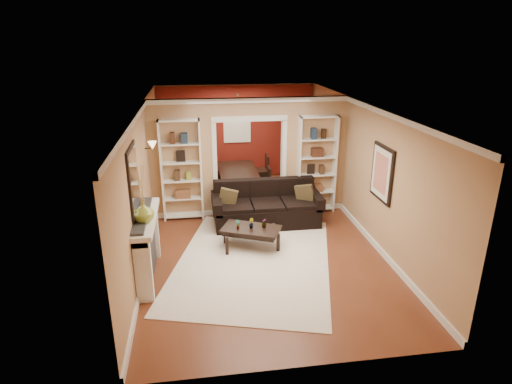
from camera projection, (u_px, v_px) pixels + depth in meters
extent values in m
plane|color=brown|center=(257.00, 233.00, 9.16)|extent=(8.00, 8.00, 0.00)
plane|color=white|center=(257.00, 106.00, 8.23)|extent=(8.00, 8.00, 0.00)
plane|color=tan|center=(237.00, 132.00, 12.41)|extent=(8.00, 0.00, 8.00)
plane|color=tan|center=(308.00, 274.00, 4.98)|extent=(8.00, 0.00, 8.00)
plane|color=tan|center=(144.00, 178.00, 8.39)|extent=(0.00, 8.00, 8.00)
plane|color=tan|center=(363.00, 168.00, 9.00)|extent=(0.00, 8.00, 8.00)
cube|color=tan|center=(249.00, 157.00, 9.81)|extent=(4.50, 0.15, 2.70)
cube|color=maroon|center=(237.00, 133.00, 12.40)|extent=(4.44, 0.04, 2.64)
cube|color=#8CA5CC|center=(237.00, 126.00, 12.28)|extent=(0.78, 0.03, 0.98)
cube|color=white|center=(253.00, 261.00, 7.99)|extent=(3.71, 4.48, 0.01)
cube|color=black|center=(267.00, 204.00, 9.45)|extent=(2.40, 1.04, 0.94)
cube|color=brown|center=(228.00, 199.00, 9.26)|extent=(0.39, 0.19, 0.38)
cube|color=brown|center=(305.00, 195.00, 9.49)|extent=(0.40, 0.29, 0.39)
cube|color=black|center=(251.00, 238.00, 8.45)|extent=(1.27, 1.00, 0.42)
imported|color=#336626|center=(238.00, 224.00, 8.31)|extent=(0.12, 0.12, 0.19)
imported|color=#336626|center=(251.00, 223.00, 8.35)|extent=(0.11, 0.12, 0.20)
imported|color=#336626|center=(264.00, 223.00, 8.39)|extent=(0.10, 0.10, 0.18)
cube|color=white|center=(182.00, 171.00, 9.51)|extent=(0.90, 0.30, 2.30)
cube|color=white|center=(316.00, 165.00, 9.93)|extent=(0.90, 0.30, 2.30)
cube|color=white|center=(149.00, 247.00, 7.28)|extent=(0.32, 1.70, 1.16)
imported|color=olive|center=(143.00, 212.00, 6.78)|extent=(0.38, 0.38, 0.35)
cube|color=silver|center=(133.00, 180.00, 6.84)|extent=(0.03, 0.95, 1.10)
cube|color=#FFE0A5|center=(150.00, 147.00, 8.75)|extent=(0.18, 0.18, 0.22)
cube|color=black|center=(382.00, 173.00, 8.00)|extent=(0.04, 0.85, 1.05)
imported|color=black|center=(239.00, 181.00, 11.46)|extent=(1.80, 1.00, 0.63)
cube|color=black|center=(219.00, 183.00, 11.09)|extent=(0.43, 0.43, 0.77)
cube|color=black|center=(261.00, 181.00, 11.23)|extent=(0.49, 0.49, 0.78)
cube|color=black|center=(218.00, 174.00, 11.62)|extent=(0.58, 0.58, 0.90)
cube|color=black|center=(258.00, 171.00, 11.76)|extent=(0.48, 0.48, 0.95)
cube|color=#312216|center=(242.00, 117.00, 10.98)|extent=(0.50, 0.50, 0.30)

